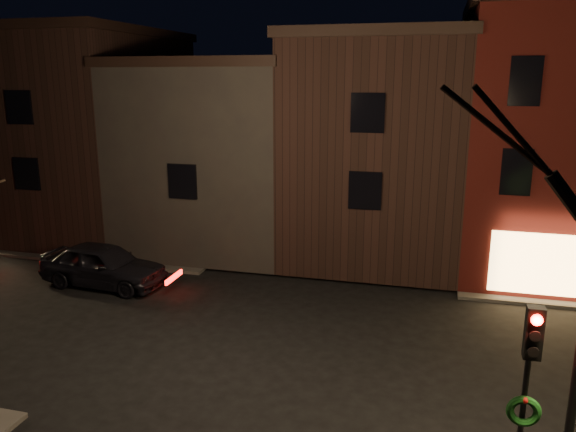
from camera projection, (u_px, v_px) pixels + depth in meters
The scene contains 8 objects.
ground at pixel (288, 346), 16.63m from camera, with size 120.00×120.00×0.00m, color black.
sidewalk_far_left at pixel (89, 187), 40.29m from camera, with size 30.00×30.00×0.12m, color #2D2B28.
corner_building at pixel (543, 138), 22.26m from camera, with size 6.50×8.50×10.50m.
row_building_a at pixel (380, 144), 24.95m from camera, with size 7.30×10.30×9.40m.
row_building_b at pixel (227, 150), 26.85m from camera, with size 7.80×10.30×8.40m.
row_building_c at pixel (92, 131), 28.44m from camera, with size 7.30×10.30×9.90m.
traffic_signal at pixel (527, 381), 9.41m from camera, with size 0.58×0.38×4.05m.
parked_car_a at pixel (103, 265), 21.26m from camera, with size 1.96×4.87×1.66m, color black.
Camera 1 is at (3.84, -14.71, 7.77)m, focal length 35.00 mm.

